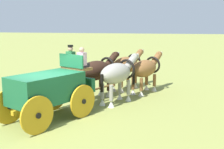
# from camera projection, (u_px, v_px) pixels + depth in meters

# --- Properties ---
(ground_plane) EXTENTS (220.00, 220.00, 0.00)m
(ground_plane) POSITION_uv_depth(u_px,v_px,m) (48.00, 120.00, 10.94)
(ground_plane) COLOR olive
(show_wagon) EXTENTS (5.70, 3.13, 2.86)m
(show_wagon) POSITION_uv_depth(u_px,v_px,m) (50.00, 88.00, 10.84)
(show_wagon) COLOR #195B38
(show_wagon) RESTS_ON ground
(draft_horse_rear_near) EXTENTS (3.05, 1.76, 2.27)m
(draft_horse_rear_near) POSITION_uv_depth(u_px,v_px,m) (97.00, 71.00, 13.99)
(draft_horse_rear_near) COLOR #331E14
(draft_horse_rear_near) RESTS_ON ground
(draft_horse_rear_off) EXTENTS (2.92, 1.70, 2.27)m
(draft_horse_rear_off) POSITION_uv_depth(u_px,v_px,m) (117.00, 74.00, 13.21)
(draft_horse_rear_off) COLOR #9E998E
(draft_horse_rear_off) RESTS_ON ground
(draft_horse_lead_near) EXTENTS (2.98, 1.73, 2.24)m
(draft_horse_lead_near) POSITION_uv_depth(u_px,v_px,m) (126.00, 66.00, 16.02)
(draft_horse_lead_near) COLOR brown
(draft_horse_lead_near) RESTS_ON ground
(draft_horse_lead_off) EXTENTS (2.94, 1.70, 2.18)m
(draft_horse_lead_off) POSITION_uv_depth(u_px,v_px,m) (146.00, 69.00, 15.25)
(draft_horse_lead_off) COLOR brown
(draft_horse_lead_off) RESTS_ON ground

